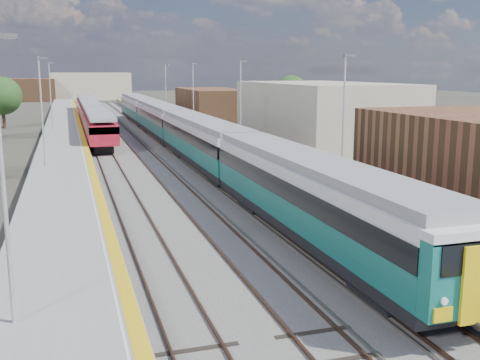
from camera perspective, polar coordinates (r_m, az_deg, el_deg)
name	(u,v)px	position (r m, az deg, el deg)	size (l,w,h in m)	color
ground	(156,146)	(58.20, -8.52, 3.44)	(320.00, 320.00, 0.00)	#47443A
ballast_bed	(131,143)	(60.37, -11.00, 3.66)	(10.50, 155.00, 0.06)	#565451
tracks	(135,141)	(62.08, -10.62, 3.95)	(8.96, 160.00, 0.17)	#4C3323
platform_right	(201,136)	(61.54, -4.01, 4.45)	(4.70, 155.00, 8.52)	slate
platform_left	(64,141)	(59.97, -17.49, 3.78)	(4.30, 155.00, 8.52)	slate
buildings	(22,57)	(146.01, -21.31, 11.56)	(72.00, 185.50, 40.00)	brown
green_train	(178,127)	(53.82, -6.28, 5.35)	(2.96, 82.29, 3.26)	black
red_train	(91,113)	(77.84, -14.91, 6.57)	(2.66, 54.09, 3.36)	black
tree_c	(2,96)	(81.19, -23.03, 7.88)	(5.06, 5.06, 6.86)	#382619
tree_d	(291,94)	(78.54, 5.17, 8.68)	(5.14, 5.14, 6.96)	#382619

